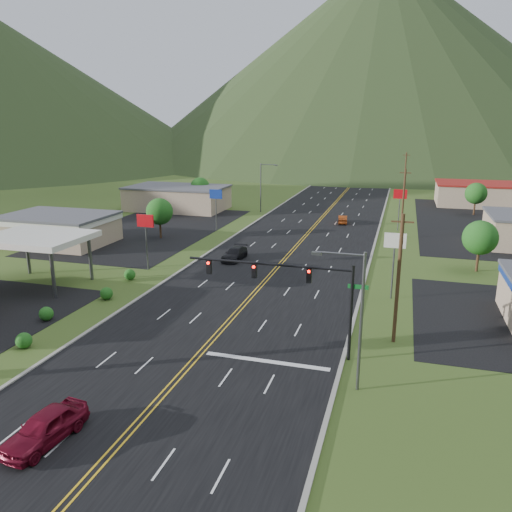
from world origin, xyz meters
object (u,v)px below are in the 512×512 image
(gas_canopy, at_px, (37,239))
(car_red_far, at_px, (343,220))
(streetlight_east, at_px, (356,312))
(streetlight_west, at_px, (262,184))
(car_red_near, at_px, (45,428))
(traffic_signal, at_px, (295,283))
(car_dark_mid, at_px, (235,254))

(gas_canopy, height_order, car_red_far, gas_canopy)
(streetlight_east, distance_m, car_red_far, 53.90)
(streetlight_east, height_order, gas_canopy, streetlight_east)
(gas_canopy, bearing_deg, streetlight_west, 77.87)
(car_red_near, distance_m, car_red_far, 63.87)
(streetlight_west, bearing_deg, car_red_far, -23.19)
(streetlight_east, distance_m, streetlight_west, 64.21)
(traffic_signal, relative_size, car_red_far, 3.26)
(streetlight_west, xyz_separation_m, gas_canopy, (-10.32, -48.00, -0.31))
(traffic_signal, relative_size, car_dark_mid, 2.63)
(gas_canopy, bearing_deg, traffic_signal, -15.70)
(streetlight_west, xyz_separation_m, car_red_far, (15.79, -6.76, -4.52))
(car_red_near, xyz_separation_m, car_red_far, (7.87, 63.38, -0.19))
(streetlight_east, bearing_deg, traffic_signal, 139.61)
(gas_canopy, bearing_deg, car_dark_mid, 42.37)
(streetlight_west, height_order, car_red_far, streetlight_west)
(streetlight_west, xyz_separation_m, car_dark_mid, (5.87, -33.23, -4.46))
(streetlight_east, relative_size, car_red_far, 2.24)
(gas_canopy, distance_m, car_dark_mid, 22.30)
(traffic_signal, xyz_separation_m, car_dark_mid, (-12.29, 22.77, -4.61))
(streetlight_west, distance_m, car_red_far, 17.76)
(gas_canopy, xyz_separation_m, car_red_far, (26.11, 41.24, -4.21))
(car_dark_mid, bearing_deg, car_red_near, -84.19)
(streetlight_west, bearing_deg, streetlight_east, -69.14)
(car_dark_mid, bearing_deg, traffic_signal, -59.00)
(traffic_signal, relative_size, streetlight_east, 1.46)
(streetlight_east, xyz_separation_m, car_red_near, (-14.94, -10.14, -4.33))
(streetlight_west, distance_m, gas_canopy, 49.10)
(traffic_signal, height_order, gas_canopy, traffic_signal)
(car_red_near, distance_m, car_dark_mid, 36.97)
(car_dark_mid, xyz_separation_m, car_red_far, (9.92, 26.47, -0.06))
(car_red_far, bearing_deg, car_red_near, 76.01)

